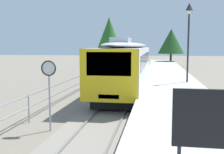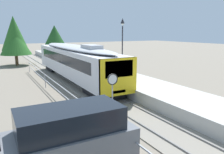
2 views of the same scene
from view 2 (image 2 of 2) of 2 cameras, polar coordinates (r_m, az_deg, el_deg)
ground_plane at (r=21.94m, az=-16.49°, el=-1.94°), size 160.00×160.00×0.00m
track_rails at (r=22.73m, az=-9.11°, el=-1.06°), size 3.20×60.00×0.14m
commuter_train at (r=22.78m, az=-9.65°, el=4.34°), size 2.82×18.03×3.74m
station_platform at (r=23.90m, az=-1.80°, el=0.73°), size 3.90×60.00×0.90m
platform_lamp_mid_platform at (r=22.49m, az=2.70°, el=10.74°), size 0.34×0.34×5.35m
speed_limit_sign at (r=11.68m, az=0.14°, el=-2.40°), size 0.61×0.10×2.81m
carpark_fence at (r=12.35m, az=-7.84°, el=-7.63°), size 0.06×36.06×1.25m
parked_van_grey at (r=7.86m, az=-12.11°, el=-16.38°), size 4.91×1.97×2.51m
tree_behind_carpark at (r=47.93m, az=-14.53°, el=10.32°), size 4.33×4.33×6.26m
tree_behind_station_far at (r=36.18m, az=-23.88°, el=10.25°), size 3.77×3.77×7.23m
tree_distant_left at (r=35.78m, az=-23.58°, el=8.29°), size 4.44×4.44×5.37m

